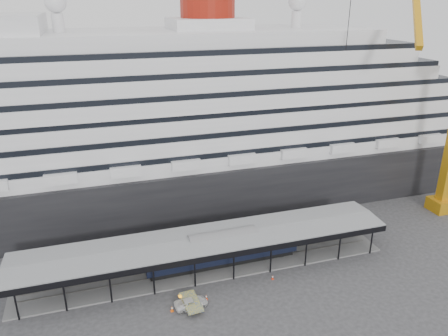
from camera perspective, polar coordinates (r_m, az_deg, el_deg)
The scene contains 8 objects.
ground at distance 64.35m, azimuth -0.99°, elevation -15.19°, with size 200.00×200.00×0.00m, color #323234.
cruise_ship at distance 85.30m, azimuth -7.20°, elevation 7.65°, with size 130.00×30.00×43.90m.
platform_canopy at distance 66.98m, azimuth -2.24°, elevation -11.12°, with size 56.00×9.18×5.30m.
port_truck at distance 60.61m, azimuth -4.31°, elevation -17.17°, with size 2.06×4.46×1.24m, color silver.
pullman_carriage at distance 67.33m, azimuth -0.18°, elevation -10.48°, with size 23.69×3.38×23.22m.
traffic_cone_left at distance 60.30m, azimuth -6.81°, elevation -17.78°, with size 0.52×0.52×0.82m.
traffic_cone_mid at distance 61.88m, azimuth -2.33°, elevation -16.49°, with size 0.42×0.42×0.73m.
traffic_cone_right at distance 65.89m, azimuth 6.37°, elevation -13.99°, with size 0.39×0.39×0.67m.
Camera 1 is at (-14.43, -49.66, 38.29)m, focal length 35.00 mm.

